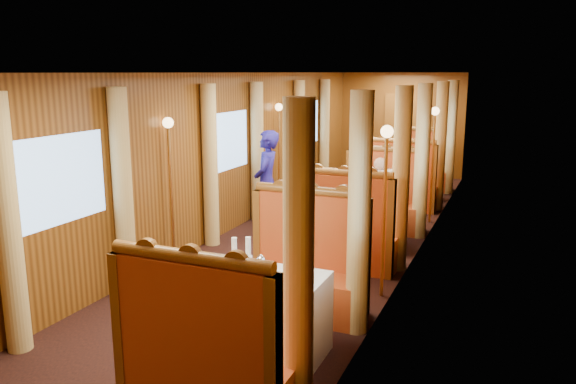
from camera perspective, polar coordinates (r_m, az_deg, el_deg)
The scene contains 48 objects.
floor at distance 8.57m, azimuth 3.01°, elevation -4.93°, with size 3.00×12.00×0.01m, color black, non-canonical shape.
ceiling at distance 8.20m, azimuth 3.21°, elevation 12.02°, with size 3.00×12.00×0.01m, color silver, non-canonical shape.
wall_far at distance 14.05m, azimuth 11.41°, elevation 6.72°, with size 3.00×2.50×0.01m, color brown, non-canonical shape.
wall_left at distance 8.90m, azimuth -6.05°, elevation 3.91°, with size 12.00×2.50×0.01m, color brown, non-canonical shape.
wall_right at distance 7.93m, azimuth 13.39°, elevation 2.64°, with size 12.00×2.50×0.01m, color brown, non-canonical shape.
doorway_far at distance 14.05m, azimuth 11.34°, elevation 5.70°, with size 0.80×0.04×2.00m, color brown.
table_near at distance 5.13m, azimuth -2.37°, elevation -12.45°, with size 1.05×0.72×0.75m, color white.
banquette_near_fwd at distance 4.31m, azimuth -8.34°, elevation -16.92°, with size 1.30×0.55×1.34m.
banquette_near_aft at distance 5.98m, azimuth 1.77°, elevation -8.30°, with size 1.30×0.55×1.34m.
table_mid at distance 8.26m, azimuth 7.95°, elevation -2.99°, with size 1.05×0.72×0.75m, color white.
banquette_mid_fwd at distance 7.30m, azimuth 5.91°, elevation -4.55°, with size 1.30×0.55×1.34m.
banquette_mid_aft at distance 9.20m, azimuth 9.58°, elevation -1.17°, with size 1.30×0.55×1.34m.
table_far at distance 11.60m, azimuth 12.40°, elevation 1.21°, with size 1.05×0.72×0.75m, color white.
banquette_far_fwd at distance 10.61m, azimuth 11.41°, elevation 0.52°, with size 1.30×0.55×1.34m.
banquette_far_aft at distance 12.57m, azimuth 13.25°, elevation 2.23°, with size 1.30×0.55×1.34m.
tea_tray at distance 4.95m, azimuth -3.66°, elevation -8.64°, with size 0.34×0.26×0.01m, color silver.
teapot_left at distance 4.95m, azimuth -4.95°, elevation -7.90°, with size 0.17×0.13×0.14m, color silver, non-canonical shape.
teapot_right at distance 4.87m, azimuth -3.76°, elevation -8.32°, with size 0.15×0.11×0.12m, color silver, non-canonical shape.
teapot_back at distance 5.06m, azimuth -2.74°, elevation -7.52°, with size 0.15×0.11×0.12m, color silver, non-canonical shape.
fruit_plate at distance 4.76m, azimuth 0.53°, elevation -9.31°, with size 0.22×0.22×0.05m.
cup_inboard at distance 5.24m, azimuth -5.46°, elevation -6.31°, with size 0.08×0.08×0.26m.
cup_outboard at distance 5.25m, azimuth -4.05°, elevation -6.26°, with size 0.08×0.08×0.26m.
rose_vase_mid at distance 8.10m, azimuth 8.09°, elevation 0.72°, with size 0.06×0.06×0.36m.
rose_vase_far at distance 11.54m, azimuth 12.63°, elevation 3.93°, with size 0.06×0.06×0.36m.
window_left_near at distance 6.07m, azimuth -21.97°, elevation 1.18°, with size 1.20×0.90×0.01m, color #80ADE4, non-canonical shape.
curtain_left_near_a at distance 5.53m, azimuth -26.60°, elevation -3.14°, with size 0.22×0.22×2.35m, color tan.
curtain_left_near_b at distance 6.62m, azimuth -16.44°, elevation -0.02°, with size 0.22×0.22×2.35m, color tan.
window_right_near at distance 4.53m, azimuth 5.96°, elevation -1.45°, with size 1.20×0.90×0.01m, color #80ADE4, non-canonical shape.
curtain_right_near_a at distance 3.94m, azimuth 1.08°, elevation -7.68°, with size 0.22×0.22×2.35m, color tan.
curtain_right_near_b at distance 5.36m, azimuth 7.24°, elevation -2.40°, with size 0.22×0.22×2.35m, color tan.
window_left_mid at distance 8.87m, azimuth -5.99°, elevation 5.18°, with size 1.20×0.90×0.01m, color #80ADE4, non-canonical shape.
curtain_left_mid_a at distance 8.18m, azimuth -7.91°, elevation 2.61°, with size 0.22×0.22×2.35m, color tan.
curtain_left_mid_b at distance 9.54m, azimuth -3.16°, elevation 4.05°, with size 0.22×0.22×2.35m, color tan.
window_right_mid at distance 7.90m, azimuth 13.35°, elevation 4.07°, with size 1.20×0.90×0.01m, color #80ADE4, non-canonical shape.
curtain_right_mid_a at distance 7.20m, azimuth 11.39°, elevation 1.19°, with size 0.22×0.22×2.35m, color tan.
curtain_right_mid_b at distance 8.72m, azimuth 13.44°, elevation 2.97°, with size 0.22×0.22×2.35m, color tan.
window_left_far at distance 12.04m, azimuth 2.05°, elevation 7.05°, with size 1.20×0.90×0.01m, color #80ADE4, non-canonical shape.
curtain_left_far_a at distance 11.31m, azimuth 1.14°, elevation 5.32°, with size 0.22×0.22×2.35m, color tan.
curtain_left_far_b at distance 12.76m, azimuth 3.72°, elevation 6.07°, with size 0.22×0.22×2.35m, color tan.
window_right_far at distance 11.35m, azimuth 16.31°, elevation 6.26°, with size 1.20×0.90×0.01m, color #80ADE4, non-canonical shape.
curtain_right_far_a at distance 10.62m, azimuth 15.17°, elevation 4.46°, with size 0.22×0.22×2.35m, color tan.
curtain_right_far_b at distance 12.16m, azimuth 16.17°, elevation 5.32°, with size 0.22×0.22×2.35m, color tan.
sconce_left_fore at distance 7.36m, azimuth -11.92°, elevation 3.05°, with size 0.14×0.14×1.95m.
sconce_right_fore at distance 6.23m, azimuth 9.87°, elevation 1.53°, with size 0.14×0.14×1.95m.
sconce_left_aft at distance 10.40m, azimuth -0.94°, elevation 5.89°, with size 0.14×0.14×1.95m.
sconce_right_aft at distance 9.64m, azimuth 14.57°, elevation 5.01°, with size 0.14×0.14×1.95m.
steward at distance 8.76m, azimuth -2.17°, elevation 0.96°, with size 0.60×0.39×1.63m, color navy.
passenger at distance 8.86m, azimuth 9.22°, elevation 0.44°, with size 0.40×0.44×0.76m.
Camera 1 is at (2.74, -7.73, 2.51)m, focal length 35.00 mm.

